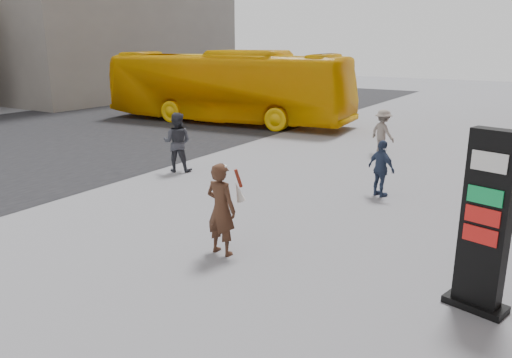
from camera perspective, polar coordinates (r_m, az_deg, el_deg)
The scene contains 9 objects.
ground at distance 9.55m, azimuth -8.23°, elevation -8.78°, with size 100.00×100.00×0.00m, color #9E9EA3.
road at distance 22.38m, azimuth -25.52°, elevation 3.91°, with size 16.00×60.00×0.01m, color black.
bg_building_far at distance 39.90m, azimuth -16.42°, elevation 16.43°, with size 10.00×18.00×10.00m, color gray.
info_pylon at distance 7.96m, azimuth 24.77°, elevation -4.57°, with size 0.95×0.64×2.73m.
woman at distance 9.31m, azimuth -3.97°, elevation -3.31°, with size 0.69×0.64×1.77m.
bus at distance 24.95m, azimuth -3.40°, elevation 10.48°, with size 2.94×12.57×3.50m, color #E7A804.
pedestrian_a at distance 15.53m, azimuth -9.01°, elevation 4.18°, with size 0.89×0.69×1.83m, color #34363D.
pedestrian_b at distance 18.25m, azimuth 14.28°, elevation 5.20°, with size 1.03×0.59×1.60m, color gray.
pedestrian_c at distance 13.23m, azimuth 14.13°, elevation 1.16°, with size 0.87×0.36×1.48m, color #32405F.
Camera 1 is at (5.78, -6.54, 3.89)m, focal length 35.00 mm.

